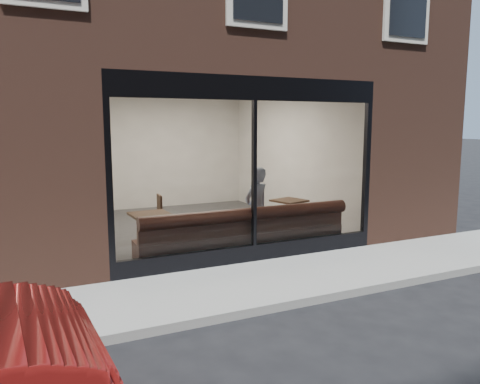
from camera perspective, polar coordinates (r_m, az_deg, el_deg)
name	(u,v)px	position (r m, az deg, el deg)	size (l,w,h in m)	color
ground	(321,300)	(6.71, 9.85, -12.88)	(120.00, 120.00, 0.00)	black
sidewalk_near	(284,278)	(7.49, 5.39, -10.44)	(40.00, 2.00, 0.01)	gray
kerb_near	(323,297)	(6.65, 10.12, -12.54)	(40.00, 0.10, 0.12)	gray
host_building_pier_left	(15,156)	(13.11, -25.77, 3.97)	(2.50, 12.00, 3.20)	#553226
host_building_pier_right	(274,149)	(15.05, 4.18, 5.25)	(2.50, 12.00, 3.20)	#553226
host_building_backfill	(136,147)	(16.51, -12.57, 5.34)	(5.00, 6.00, 3.20)	#553226
cafe_floor	(197,227)	(10.99, -5.32, -4.26)	(6.00, 6.00, 0.00)	#2D2D30
cafe_ceiling	(195,88)	(10.75, -5.56, 12.46)	(6.00, 6.00, 0.00)	white
cafe_wall_back	(160,152)	(13.60, -9.74, 4.81)	(5.00, 5.00, 0.00)	silver
cafe_wall_left	(82,163)	(10.19, -18.75, 3.33)	(6.00, 6.00, 0.00)	silver
cafe_wall_right	(289,156)	(11.83, 6.01, 4.37)	(6.00, 6.00, 0.00)	silver
storefront_kick	(254,253)	(8.33, 1.69, -7.43)	(5.00, 0.10, 0.30)	black
storefront_header	(254,88)	(8.03, 1.78, 12.53)	(5.00, 0.10, 0.40)	black
storefront_mullion	(254,174)	(8.06, 1.73, 2.19)	(0.06, 0.10, 2.50)	black
storefront_glass	(255,174)	(8.03, 1.83, 2.17)	(4.80, 4.80, 0.00)	white
banquette	(244,244)	(8.65, 0.48, -6.30)	(4.00, 0.55, 0.45)	#381A14
person	(256,209)	(8.93, 2.02, -2.07)	(0.58, 0.38, 1.60)	#91A0BD
cafe_table_left	(150,215)	(8.83, -10.89, -2.73)	(0.70, 0.70, 0.05)	black
cafe_table_right	(289,201)	(10.28, 6.02, -1.06)	(0.63, 0.63, 0.04)	black
cafe_chair_left	(151,229)	(9.91, -10.79, -4.46)	(0.40, 0.40, 0.04)	black
wall_poster	(87,171)	(9.66, -18.11, 2.50)	(0.02, 0.58, 0.77)	white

